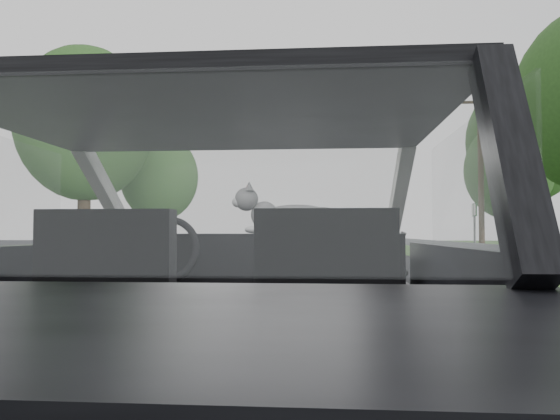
% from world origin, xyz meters
% --- Properties ---
extents(subject_car, '(1.80, 4.00, 1.45)m').
position_xyz_m(subject_car, '(0.00, 0.00, 0.72)').
color(subject_car, black).
rests_on(subject_car, ground).
extents(dashboard, '(1.58, 0.45, 0.30)m').
position_xyz_m(dashboard, '(0.00, 0.62, 0.85)').
color(dashboard, black).
rests_on(dashboard, subject_car).
extents(driver_seat, '(0.50, 0.72, 0.42)m').
position_xyz_m(driver_seat, '(-0.40, -0.29, 0.88)').
color(driver_seat, black).
rests_on(driver_seat, subject_car).
extents(passenger_seat, '(0.50, 0.72, 0.42)m').
position_xyz_m(passenger_seat, '(0.40, -0.29, 0.88)').
color(passenger_seat, black).
rests_on(passenger_seat, subject_car).
extents(steering_wheel, '(0.36, 0.36, 0.04)m').
position_xyz_m(steering_wheel, '(-0.40, 0.33, 0.92)').
color(steering_wheel, black).
rests_on(steering_wheel, dashboard).
extents(cat, '(0.64, 0.32, 0.28)m').
position_xyz_m(cat, '(0.25, 0.63, 1.09)').
color(cat, gray).
rests_on(cat, dashboard).
extents(guardrail, '(0.05, 90.00, 0.32)m').
position_xyz_m(guardrail, '(4.30, 10.00, 0.58)').
color(guardrail, gray).
rests_on(guardrail, ground).
extents(other_car, '(1.84, 4.17, 1.35)m').
position_xyz_m(other_car, '(-0.21, 18.84, 0.67)').
color(other_car, silver).
rests_on(other_car, ground).
extents(highway_sign, '(0.16, 0.89, 2.21)m').
position_xyz_m(highway_sign, '(6.51, 20.55, 1.11)').
color(highway_sign, '#0E4E17').
rests_on(highway_sign, ground).
extents(utility_pole, '(0.25, 0.25, 6.98)m').
position_xyz_m(utility_pole, '(6.65, 20.05, 3.49)').
color(utility_pole, '#493C2A').
rests_on(utility_pole, ground).
extents(tree_2, '(5.07, 5.07, 5.98)m').
position_xyz_m(tree_2, '(8.82, 23.38, 2.99)').
color(tree_2, '#22421B').
rests_on(tree_2, ground).
extents(tree_3, '(8.66, 8.66, 9.99)m').
position_xyz_m(tree_3, '(12.18, 30.90, 4.99)').
color(tree_3, '#22421B').
rests_on(tree_3, ground).
extents(tree_5, '(7.38, 7.38, 8.81)m').
position_xyz_m(tree_5, '(-9.91, 20.26, 4.40)').
color(tree_5, '#22421B').
rests_on(tree_5, ground).
extents(tree_6, '(4.38, 4.38, 5.93)m').
position_xyz_m(tree_6, '(-7.99, 24.70, 2.97)').
color(tree_6, '#22421B').
rests_on(tree_6, ground).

